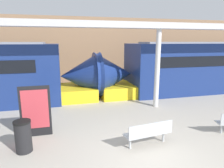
{
  "coord_description": "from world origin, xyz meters",
  "views": [
    {
      "loc": [
        -2.19,
        -4.55,
        3.24
      ],
      "look_at": [
        -0.07,
        3.75,
        1.4
      ],
      "focal_mm": 32.0,
      "sensor_mm": 36.0,
      "label": 1
    }
  ],
  "objects": [
    {
      "name": "train_left",
      "position": [
        8.47,
        6.82,
        1.52
      ],
      "size": [
        17.5,
        2.93,
        3.2
      ],
      "color": "navy",
      "rests_on": "ground_plane"
    },
    {
      "name": "support_column_near",
      "position": [
        2.35,
        4.28,
        1.91
      ],
      "size": [
        0.24,
        0.24,
        3.81
      ],
      "primitive_type": "cylinder",
      "color": "silver",
      "rests_on": "ground_plane"
    },
    {
      "name": "canopy_beam",
      "position": [
        2.35,
        4.28,
        3.95
      ],
      "size": [
        28.0,
        0.6,
        0.28
      ],
      "primitive_type": "cube",
      "color": "#B7B7BC",
      "rests_on": "support_column_near"
    },
    {
      "name": "station_wall",
      "position": [
        0.0,
        10.66,
        2.5
      ],
      "size": [
        56.0,
        0.2,
        5.0
      ],
      "primitive_type": "cube",
      "color": "#937051",
      "rests_on": "ground_plane"
    },
    {
      "name": "bench_near",
      "position": [
        0.35,
        0.74,
        0.47
      ],
      "size": [
        1.58,
        0.64,
        0.81
      ],
      "rotation": [
        0.0,
        0.0,
        0.13
      ],
      "color": "#ADB2B7",
      "rests_on": "ground_plane"
    },
    {
      "name": "trash_bin",
      "position": [
        -3.4,
        1.37,
        0.49
      ],
      "size": [
        0.49,
        0.49,
        0.97
      ],
      "color": "black",
      "rests_on": "ground_plane"
    },
    {
      "name": "poster_board",
      "position": [
        -3.13,
        2.36,
        0.9
      ],
      "size": [
        1.01,
        0.07,
        1.78
      ],
      "color": "black",
      "rests_on": "ground_plane"
    },
    {
      "name": "ground_plane",
      "position": [
        0.0,
        0.0,
        0.0
      ],
      "size": [
        60.0,
        60.0,
        0.0
      ],
      "primitive_type": "plane",
      "color": "#A8A093"
    }
  ]
}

